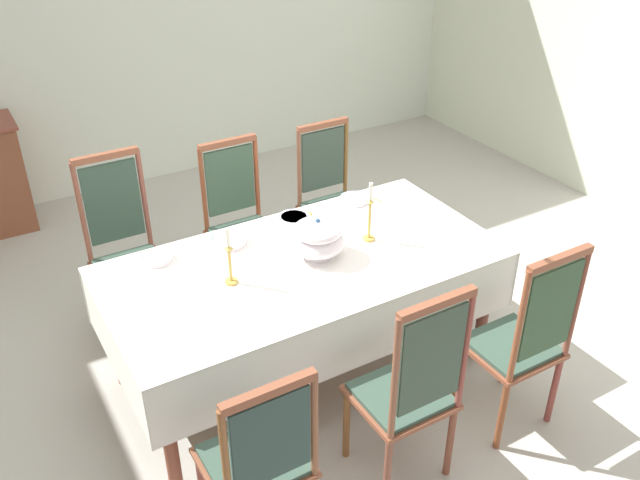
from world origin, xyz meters
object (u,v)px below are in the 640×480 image
candlestick_west (230,262)px  candlestick_east (370,217)px  chair_south_a (260,459)px  bowl_near_left (294,219)px  bowl_near_right (354,199)px  bowl_far_right (157,257)px  chair_north_a (125,247)px  chair_south_c (523,338)px  chair_north_b (240,220)px  soup_tureen (318,238)px  chair_south_b (411,387)px  spoon_primary (311,215)px  spoon_secondary (366,195)px  bowl_far_left (229,239)px  chair_north_c (332,196)px  dining_table (304,272)px

candlestick_west → candlestick_east: size_ratio=0.90×
chair_south_a → bowl_near_left: chair_south_a is taller
bowl_near_right → bowl_far_right: size_ratio=1.07×
chair_north_a → chair_south_c: 2.43m
candlestick_east → chair_north_b: bearing=112.7°
bowl_far_right → chair_south_a: bearing=-92.0°
chair_north_a → soup_tureen: 1.31m
chair_south_b → chair_south_c: 0.72m
spoon_primary → spoon_secondary: same height
chair_south_c → bowl_far_left: chair_south_c is taller
chair_north_b → chair_north_c: 0.72m
bowl_far_right → spoon_primary: (0.99, 0.01, -0.02)m
candlestick_west → bowl_near_right: size_ratio=1.82×
chair_south_b → chair_north_b: chair_south_b is taller
chair_south_c → bowl_far_right: 2.01m
chair_north_b → candlestick_west: bearing=63.5°
chair_north_b → soup_tureen: (0.05, -0.95, 0.33)m
chair_south_b → chair_north_c: chair_south_b is taller
bowl_far_left → bowl_far_right: (-0.42, 0.03, -0.01)m
bowl_near_right → bowl_far_right: bearing=-178.5°
chair_south_b → bowl_near_right: size_ratio=6.46×
spoon_secondary → bowl_near_right: bearing=176.6°
chair_north_c → bowl_far_right: (-1.46, -0.54, 0.25)m
bowl_near_right → bowl_far_right: 1.32m
candlestick_east → bowl_near_right: bearing=67.3°
bowl_near_right → candlestick_west: bearing=-157.3°
chair_north_c → candlestick_east: size_ratio=2.97×
dining_table → candlestick_east: 0.49m
chair_north_a → bowl_near_left: size_ratio=6.17×
candlestick_west → bowl_near_right: 1.15m
chair_south_b → spoon_secondary: 1.59m
candlestick_west → chair_south_c: bearing=-38.5°
soup_tureen → bowl_far_right: bearing=152.7°
chair_north_b → bowl_far_right: size_ratio=6.56×
bowl_near_left → bowl_far_right: 0.86m
chair_north_c → candlestick_east: 1.07m
soup_tureen → spoon_primary: 0.48m
chair_south_c → bowl_far_left: size_ratio=5.78×
chair_north_c → candlestick_east: bearing=71.0°
bowl_near_left → dining_table: bearing=-111.5°
dining_table → candlestick_west: 0.48m
chair_north_a → spoon_primary: 1.18m
bowl_near_left → spoon_primary: size_ratio=1.09×
chair_south_b → candlestick_west: bearing=116.5°
candlestick_east → chair_north_c: bearing=71.0°
chair_south_c → bowl_far_right: chair_south_c is taller
chair_south_c → spoon_secondary: 1.44m
soup_tureen → spoon_primary: bearing=65.2°
soup_tureen → bowl_near_right: soup_tureen is taller
candlestick_west → bowl_near_right: (1.06, 0.44, -0.11)m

